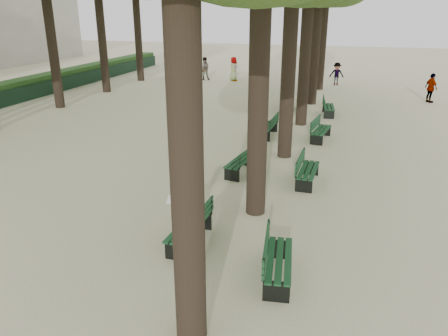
# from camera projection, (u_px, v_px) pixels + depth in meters

# --- Properties ---
(ground) EXTENTS (120.00, 120.00, 0.00)m
(ground) POSITION_uv_depth(u_px,v_px,m) (160.00, 260.00, 9.73)
(ground) COLOR beige
(ground) RESTS_ON ground
(bench_left_0) EXTENTS (0.64, 1.82, 0.92)m
(bench_left_0) POSITION_uv_depth(u_px,v_px,m) (189.00, 233.00, 10.35)
(bench_left_0) COLOR black
(bench_left_0) RESTS_ON ground
(bench_left_1) EXTENTS (0.81, 1.86, 0.92)m
(bench_left_1) POSITION_uv_depth(u_px,v_px,m) (241.00, 166.00, 14.76)
(bench_left_1) COLOR black
(bench_left_1) RESTS_ON ground
(bench_left_2) EXTENTS (0.62, 1.81, 0.92)m
(bench_left_2) POSITION_uv_depth(u_px,v_px,m) (268.00, 130.00, 19.02)
(bench_left_2) COLOR black
(bench_left_2) RESTS_ON ground
(bench_left_3) EXTENTS (0.59, 1.81, 0.92)m
(bench_left_3) POSITION_uv_depth(u_px,v_px,m) (287.00, 105.00, 23.78)
(bench_left_3) COLOR black
(bench_left_3) RESTS_ON ground
(bench_right_0) EXTENTS (0.80, 1.86, 0.92)m
(bench_right_0) POSITION_uv_depth(u_px,v_px,m) (278.00, 267.00, 9.00)
(bench_right_0) COLOR black
(bench_right_0) RESTS_ON ground
(bench_right_1) EXTENTS (0.62, 1.82, 0.92)m
(bench_right_1) POSITION_uv_depth(u_px,v_px,m) (308.00, 175.00, 13.91)
(bench_right_1) COLOR black
(bench_right_1) RESTS_ON ground
(bench_right_2) EXTENTS (0.81, 1.86, 0.92)m
(bench_right_2) POSITION_uv_depth(u_px,v_px,m) (321.00, 134.00, 18.45)
(bench_right_2) COLOR black
(bench_right_2) RESTS_ON ground
(bench_right_3) EXTENTS (0.78, 1.85, 0.92)m
(bench_right_3) POSITION_uv_depth(u_px,v_px,m) (328.00, 110.00, 22.70)
(bench_right_3) COLOR black
(bench_right_3) RESTS_ON ground
(man_with_map) EXTENTS (0.64, 0.72, 1.72)m
(man_with_map) POSITION_uv_depth(u_px,v_px,m) (184.00, 208.00, 10.26)
(man_with_map) COLOR black
(man_with_map) RESTS_ON ground
(pedestrian_b) EXTENTS (1.03, 0.33, 1.60)m
(pedestrian_b) POSITION_uv_depth(u_px,v_px,m) (337.00, 74.00, 31.37)
(pedestrian_b) COLOR #262628
(pedestrian_b) RESTS_ON ground
(pedestrian_c) EXTENTS (0.80, 1.04, 1.71)m
(pedestrian_c) POSITION_uv_depth(u_px,v_px,m) (431.00, 88.00, 25.55)
(pedestrian_c) COLOR #262628
(pedestrian_c) RESTS_ON ground
(pedestrian_a) EXTENTS (0.90, 0.58, 1.72)m
(pedestrian_a) POSITION_uv_depth(u_px,v_px,m) (204.00, 69.00, 33.63)
(pedestrian_a) COLOR #262628
(pedestrian_a) RESTS_ON ground
(pedestrian_d) EXTENTS (0.83, 0.89, 1.78)m
(pedestrian_d) POSITION_uv_depth(u_px,v_px,m) (234.00, 69.00, 33.19)
(pedestrian_d) COLOR #262628
(pedestrian_d) RESTS_ON ground
(pedestrian_e) EXTENTS (0.79, 1.75, 1.85)m
(pedestrian_e) POSITION_uv_depth(u_px,v_px,m) (174.00, 67.00, 34.01)
(pedestrian_e) COLOR #262628
(pedestrian_e) RESTS_ON ground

